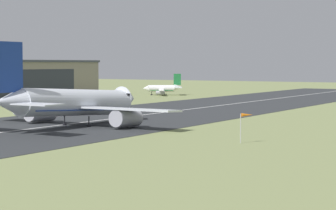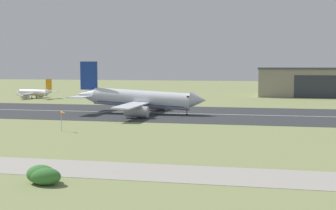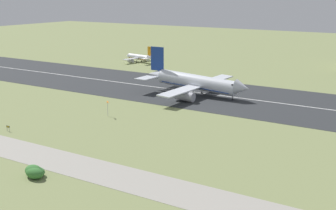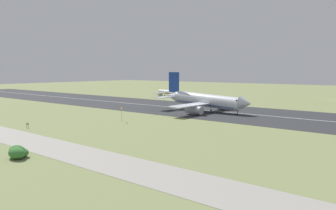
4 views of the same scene
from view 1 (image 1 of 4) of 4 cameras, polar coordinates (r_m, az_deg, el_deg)
name	(u,v)px [view 1 (image 1 of 4)]	position (r m, az deg, el deg)	size (l,w,h in m)	color
ground_plane	(287,145)	(110.03, 10.35, -3.46)	(720.87, 720.87, 0.00)	#7A8451
runway_strip	(36,128)	(139.06, -11.38, -1.99)	(480.87, 51.76, 0.06)	#2B2D30
runway_centreline	(36,128)	(139.06, -11.38, -1.97)	(432.78, 0.70, 0.01)	silver
hangar_building	(1,79)	(270.17, -14.36, 2.24)	(87.36, 33.50, 14.94)	gray
airplane_landing	(75,103)	(141.47, -8.13, 0.13)	(45.33, 49.49, 17.62)	silver
airplane_parked_centre	(162,89)	(279.47, -0.49, 1.43)	(20.93, 17.76, 9.14)	white
windsock_pole	(246,116)	(111.58, 6.84, -0.99)	(1.98, 1.82, 5.08)	#B7B7BC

